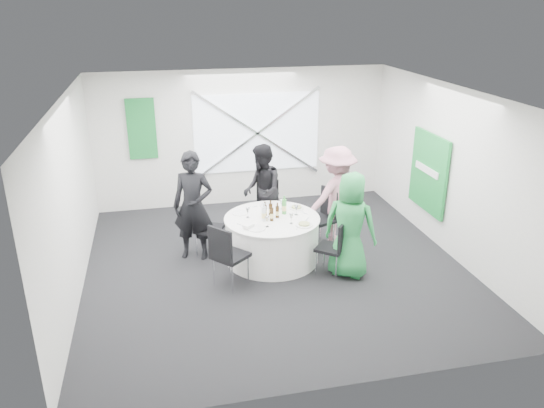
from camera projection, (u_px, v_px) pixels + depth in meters
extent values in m
plane|color=black|center=(275.00, 265.00, 8.70)|extent=(6.00, 6.00, 0.00)
plane|color=white|center=(275.00, 93.00, 7.68)|extent=(6.00, 6.00, 0.00)
plane|color=silver|center=(242.00, 138.00, 10.91)|extent=(6.00, 0.00, 6.00)
plane|color=silver|center=(340.00, 278.00, 5.46)|extent=(6.00, 0.00, 6.00)
plane|color=silver|center=(71.00, 200.00, 7.58)|extent=(0.00, 6.00, 6.00)
plane|color=silver|center=(451.00, 172.00, 8.80)|extent=(0.00, 6.00, 6.00)
cube|color=white|center=(257.00, 133.00, 10.90)|extent=(2.60, 0.03, 1.60)
cube|color=silver|center=(257.00, 133.00, 10.87)|extent=(2.63, 0.05, 1.84)
cube|color=silver|center=(257.00, 133.00, 10.87)|extent=(2.63, 0.05, 1.84)
cube|color=#167137|center=(142.00, 129.00, 10.35)|extent=(0.55, 0.04, 1.20)
cube|color=#198C36|center=(428.00, 172.00, 9.40)|extent=(0.05, 1.20, 1.40)
cylinder|color=white|center=(272.00, 240.00, 8.74)|extent=(1.52, 1.52, 0.74)
cylinder|color=white|center=(272.00, 218.00, 8.61)|extent=(1.56, 1.56, 0.02)
cube|color=black|center=(268.00, 208.00, 9.79)|extent=(0.49, 0.49, 0.05)
cube|color=black|center=(268.00, 192.00, 9.89)|extent=(0.41, 0.11, 0.46)
cylinder|color=silver|center=(277.00, 216.00, 10.05)|extent=(0.02, 0.02, 0.44)
cylinder|color=silver|center=(259.00, 217.00, 10.03)|extent=(0.02, 0.02, 0.44)
cylinder|color=silver|center=(278.00, 224.00, 9.73)|extent=(0.02, 0.02, 0.44)
cylinder|color=silver|center=(259.00, 224.00, 9.71)|extent=(0.02, 0.02, 0.44)
cube|color=black|center=(209.00, 229.00, 8.91)|extent=(0.58, 0.58, 0.05)
cube|color=black|center=(197.00, 213.00, 8.85)|extent=(0.21, 0.40, 0.47)
cylinder|color=silver|center=(203.00, 237.00, 9.19)|extent=(0.02, 0.02, 0.45)
cylinder|color=silver|center=(196.00, 245.00, 8.87)|extent=(0.02, 0.02, 0.45)
cylinder|color=silver|center=(223.00, 238.00, 9.13)|extent=(0.02, 0.02, 0.45)
cylinder|color=silver|center=(217.00, 247.00, 8.80)|extent=(0.02, 0.02, 0.45)
cube|color=black|center=(319.00, 220.00, 9.17)|extent=(0.60, 0.60, 0.06)
cube|color=black|center=(330.00, 202.00, 9.18)|extent=(0.19, 0.44, 0.50)
cylinder|color=silver|center=(334.00, 235.00, 9.21)|extent=(0.02, 0.02, 0.48)
cylinder|color=silver|center=(320.00, 228.00, 9.51)|extent=(0.02, 0.02, 0.48)
cylinder|color=silver|center=(316.00, 240.00, 9.02)|extent=(0.02, 0.02, 0.48)
cylinder|color=silver|center=(303.00, 232.00, 9.32)|extent=(0.02, 0.02, 0.48)
cube|color=black|center=(331.00, 248.00, 8.28)|extent=(0.58, 0.58, 0.05)
cube|color=black|center=(343.00, 236.00, 8.11)|extent=(0.28, 0.33, 0.44)
cylinder|color=silver|center=(336.00, 268.00, 8.15)|extent=(0.02, 0.02, 0.42)
cylinder|color=silver|center=(344.00, 259.00, 8.43)|extent=(0.02, 0.02, 0.42)
cylinder|color=silver|center=(316.00, 263.00, 8.30)|extent=(0.02, 0.02, 0.42)
cylinder|color=silver|center=(324.00, 255.00, 8.57)|extent=(0.02, 0.02, 0.42)
cube|color=black|center=(231.00, 256.00, 7.92)|extent=(0.65, 0.65, 0.05)
cube|color=black|center=(220.00, 244.00, 7.66)|extent=(0.32, 0.36, 0.49)
cylinder|color=silver|center=(214.00, 272.00, 7.98)|extent=(0.02, 0.02, 0.47)
cylinder|color=silver|center=(232.00, 280.00, 7.77)|extent=(0.02, 0.02, 0.47)
cylinder|color=silver|center=(230.00, 263.00, 8.26)|extent=(0.02, 0.02, 0.47)
cylinder|color=silver|center=(248.00, 270.00, 8.05)|extent=(0.02, 0.02, 0.47)
imported|color=black|center=(193.00, 206.00, 8.66)|extent=(0.77, 0.62, 1.83)
imported|color=black|center=(262.00, 191.00, 9.55)|extent=(0.49, 0.85, 1.70)
imported|color=#BC7A8A|center=(336.00, 196.00, 9.17)|extent=(1.25, 0.86, 1.77)
imported|color=#278F44|center=(350.00, 225.00, 8.11)|extent=(0.98, 0.91, 1.68)
cylinder|color=white|center=(268.00, 206.00, 9.08)|extent=(0.29, 0.29, 0.01)
cylinder|color=white|center=(240.00, 213.00, 8.78)|extent=(0.26, 0.26, 0.01)
cylinder|color=white|center=(296.00, 208.00, 8.98)|extent=(0.26, 0.26, 0.01)
cylinder|color=#9FB15F|center=(296.00, 207.00, 8.97)|extent=(0.17, 0.17, 0.02)
cylinder|color=white|center=(304.00, 225.00, 8.31)|extent=(0.27, 0.27, 0.01)
cylinder|color=#9FB15F|center=(304.00, 224.00, 8.30)|extent=(0.17, 0.17, 0.02)
cylinder|color=white|center=(256.00, 228.00, 8.19)|extent=(0.29, 0.29, 0.01)
cube|color=white|center=(248.00, 226.00, 8.21)|extent=(0.20, 0.19, 0.05)
cylinder|color=#39210A|center=(265.00, 211.00, 8.63)|extent=(0.06, 0.06, 0.19)
cylinder|color=#39210A|center=(265.00, 204.00, 8.59)|extent=(0.02, 0.02, 0.06)
cylinder|color=#E6CF7A|center=(265.00, 212.00, 8.64)|extent=(0.06, 0.06, 0.07)
cylinder|color=#39210A|center=(271.00, 209.00, 8.68)|extent=(0.06, 0.06, 0.19)
cylinder|color=#39210A|center=(271.00, 202.00, 8.64)|extent=(0.02, 0.02, 0.06)
cylinder|color=#E6CF7A|center=(271.00, 210.00, 8.69)|extent=(0.06, 0.06, 0.07)
cylinder|color=#39210A|center=(277.00, 212.00, 8.57)|extent=(0.06, 0.06, 0.20)
cylinder|color=#39210A|center=(277.00, 205.00, 8.53)|extent=(0.02, 0.02, 0.06)
cylinder|color=#E6CF7A|center=(277.00, 213.00, 8.58)|extent=(0.06, 0.06, 0.07)
cylinder|color=#39210A|center=(272.00, 214.00, 8.45)|extent=(0.06, 0.06, 0.22)
cylinder|color=#39210A|center=(272.00, 206.00, 8.40)|extent=(0.02, 0.02, 0.06)
cylinder|color=#E6CF7A|center=(272.00, 216.00, 8.46)|extent=(0.06, 0.06, 0.08)
cylinder|color=green|center=(284.00, 207.00, 8.72)|extent=(0.08, 0.08, 0.25)
cylinder|color=green|center=(284.00, 198.00, 8.66)|extent=(0.03, 0.03, 0.06)
cylinder|color=#E6CF7A|center=(284.00, 208.00, 8.73)|extent=(0.08, 0.08, 0.09)
cylinder|color=silver|center=(264.00, 214.00, 8.44)|extent=(0.08, 0.08, 0.24)
cylinder|color=silver|center=(264.00, 205.00, 8.39)|extent=(0.03, 0.03, 0.06)
cylinder|color=#E6CF7A|center=(264.00, 215.00, 8.45)|extent=(0.08, 0.08, 0.08)
cylinder|color=white|center=(248.00, 217.00, 8.62)|extent=(0.06, 0.06, 0.00)
cylinder|color=white|center=(248.00, 214.00, 8.60)|extent=(0.01, 0.01, 0.10)
cone|color=white|center=(248.00, 210.00, 8.57)|extent=(0.07, 0.07, 0.08)
cylinder|color=white|center=(267.00, 227.00, 8.27)|extent=(0.06, 0.06, 0.00)
cylinder|color=white|center=(267.00, 223.00, 8.25)|extent=(0.01, 0.01, 0.10)
cone|color=white|center=(267.00, 219.00, 8.22)|extent=(0.07, 0.07, 0.08)
cylinder|color=white|center=(296.00, 215.00, 8.72)|extent=(0.06, 0.06, 0.00)
cylinder|color=white|center=(296.00, 212.00, 8.71)|extent=(0.01, 0.01, 0.10)
cone|color=white|center=(296.00, 207.00, 8.68)|extent=(0.07, 0.07, 0.08)
cylinder|color=white|center=(291.00, 223.00, 8.38)|extent=(0.06, 0.06, 0.00)
cylinder|color=white|center=(291.00, 220.00, 8.37)|extent=(0.01, 0.01, 0.10)
cone|color=white|center=(291.00, 216.00, 8.34)|extent=(0.07, 0.07, 0.08)
cylinder|color=white|center=(282.00, 209.00, 8.96)|extent=(0.06, 0.06, 0.00)
cylinder|color=white|center=(282.00, 206.00, 8.94)|extent=(0.01, 0.01, 0.10)
cone|color=white|center=(282.00, 202.00, 8.91)|extent=(0.07, 0.07, 0.08)
cube|color=silver|center=(272.00, 205.00, 9.14)|extent=(0.15, 0.03, 0.01)
cube|color=silver|center=(253.00, 207.00, 9.04)|extent=(0.15, 0.03, 0.01)
cube|color=silver|center=(305.00, 213.00, 8.79)|extent=(0.08, 0.14, 0.01)
cube|color=silver|center=(291.00, 207.00, 9.04)|extent=(0.08, 0.14, 0.01)
cube|color=silver|center=(241.00, 225.00, 8.32)|extent=(0.10, 0.13, 0.01)
cube|color=silver|center=(256.00, 231.00, 8.11)|extent=(0.10, 0.13, 0.01)
cube|color=silver|center=(298.00, 228.00, 8.22)|extent=(0.11, 0.12, 0.01)
cube|color=silver|center=(307.00, 219.00, 8.54)|extent=(0.10, 0.13, 0.01)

